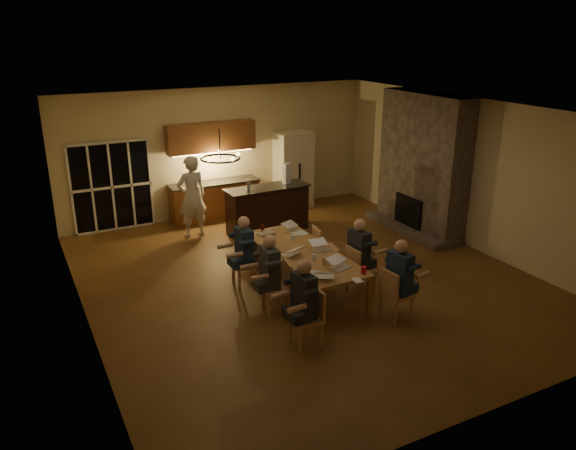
# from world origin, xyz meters

# --- Properties ---
(floor) EXTENTS (9.00, 9.00, 0.00)m
(floor) POSITION_xyz_m (0.00, 0.00, 0.00)
(floor) COLOR brown
(floor) RESTS_ON ground
(back_wall) EXTENTS (8.00, 0.04, 3.20)m
(back_wall) POSITION_xyz_m (0.00, 4.52, 1.60)
(back_wall) COLOR #C6B18C
(back_wall) RESTS_ON ground
(left_wall) EXTENTS (0.04, 9.00, 3.20)m
(left_wall) POSITION_xyz_m (-4.02, 0.00, 1.60)
(left_wall) COLOR #C6B18C
(left_wall) RESTS_ON ground
(right_wall) EXTENTS (0.04, 9.00, 3.20)m
(right_wall) POSITION_xyz_m (4.02, 0.00, 1.60)
(right_wall) COLOR #C6B18C
(right_wall) RESTS_ON ground
(ceiling) EXTENTS (8.00, 9.00, 0.04)m
(ceiling) POSITION_xyz_m (0.00, 0.00, 3.22)
(ceiling) COLOR white
(ceiling) RESTS_ON back_wall
(french_doors) EXTENTS (1.86, 0.08, 2.10)m
(french_doors) POSITION_xyz_m (-2.70, 4.47, 1.05)
(french_doors) COLOR black
(french_doors) RESTS_ON ground
(fireplace) EXTENTS (0.58, 2.50, 3.20)m
(fireplace) POSITION_xyz_m (3.70, 1.20, 1.60)
(fireplace) COLOR #6A5D53
(fireplace) RESTS_ON ground
(kitchenette) EXTENTS (2.24, 0.68, 2.40)m
(kitchenette) POSITION_xyz_m (-0.30, 4.20, 1.20)
(kitchenette) COLOR brown
(kitchenette) RESTS_ON ground
(refrigerator) EXTENTS (0.90, 0.68, 2.00)m
(refrigerator) POSITION_xyz_m (1.90, 4.15, 1.00)
(refrigerator) COLOR beige
(refrigerator) RESTS_ON ground
(dining_table) EXTENTS (1.10, 2.87, 0.75)m
(dining_table) POSITION_xyz_m (-0.27, -0.37, 0.38)
(dining_table) COLOR #B58048
(dining_table) RESTS_ON ground
(bar_island) EXTENTS (2.00, 0.74, 1.08)m
(bar_island) POSITION_xyz_m (0.47, 2.74, 0.54)
(bar_island) COLOR black
(bar_island) RESTS_ON ground
(chair_left_near) EXTENTS (0.46, 0.46, 0.89)m
(chair_left_near) POSITION_xyz_m (-1.14, -2.04, 0.45)
(chair_left_near) COLOR tan
(chair_left_near) RESTS_ON ground
(chair_left_mid) EXTENTS (0.51, 0.51, 0.89)m
(chair_left_mid) POSITION_xyz_m (-1.09, -0.90, 0.45)
(chair_left_mid) COLOR tan
(chair_left_mid) RESTS_ON ground
(chair_left_far) EXTENTS (0.47, 0.47, 0.89)m
(chair_left_far) POSITION_xyz_m (-1.16, 0.23, 0.45)
(chair_left_far) COLOR tan
(chair_left_far) RESTS_ON ground
(chair_right_near) EXTENTS (0.48, 0.48, 0.89)m
(chair_right_near) POSITION_xyz_m (0.59, -2.01, 0.45)
(chair_right_near) COLOR tan
(chair_right_near) RESTS_ON ground
(chair_right_mid) EXTENTS (0.46, 0.46, 0.89)m
(chair_right_mid) POSITION_xyz_m (0.61, -0.95, 0.45)
(chair_right_mid) COLOR tan
(chair_right_mid) RESTS_ON ground
(chair_right_far) EXTENTS (0.51, 0.51, 0.89)m
(chair_right_far) POSITION_xyz_m (0.57, 0.24, 0.45)
(chair_right_far) COLOR tan
(chair_right_far) RESTS_ON ground
(person_left_near) EXTENTS (0.65, 0.65, 1.38)m
(person_left_near) POSITION_xyz_m (-1.16, -2.00, 0.69)
(person_left_near) COLOR #252830
(person_left_near) RESTS_ON ground
(person_right_near) EXTENTS (0.68, 0.68, 1.38)m
(person_right_near) POSITION_xyz_m (0.62, -2.00, 0.69)
(person_right_near) COLOR #1D324A
(person_right_near) RESTS_ON ground
(person_left_mid) EXTENTS (0.63, 0.63, 1.38)m
(person_left_mid) POSITION_xyz_m (-1.17, -0.84, 0.69)
(person_left_mid) COLOR #353C3F
(person_left_mid) RESTS_ON ground
(person_right_mid) EXTENTS (0.64, 0.64, 1.38)m
(person_right_mid) POSITION_xyz_m (0.60, -0.85, 0.69)
(person_right_mid) COLOR #252830
(person_right_mid) RESTS_ON ground
(person_left_far) EXTENTS (0.61, 0.61, 1.38)m
(person_left_far) POSITION_xyz_m (-1.18, 0.22, 0.69)
(person_left_far) COLOR #1D324A
(person_left_far) RESTS_ON ground
(standing_person) EXTENTS (0.74, 0.53, 1.89)m
(standing_person) POSITION_xyz_m (-1.19, 3.22, 0.95)
(standing_person) COLOR silver
(standing_person) RESTS_ON ground
(chandelier) EXTENTS (0.59, 0.59, 0.03)m
(chandelier) POSITION_xyz_m (-1.98, -0.91, 2.75)
(chandelier) COLOR black
(chandelier) RESTS_ON ceiling
(laptop_a) EXTENTS (0.42, 0.40, 0.23)m
(laptop_a) POSITION_xyz_m (-0.49, -1.47, 0.86)
(laptop_a) COLOR silver
(laptop_a) RESTS_ON dining_table
(laptop_b) EXTENTS (0.39, 0.36, 0.23)m
(laptop_b) POSITION_xyz_m (-0.07, -1.30, 0.86)
(laptop_b) COLOR silver
(laptop_b) RESTS_ON dining_table
(laptop_c) EXTENTS (0.41, 0.39, 0.23)m
(laptop_c) POSITION_xyz_m (-0.54, -0.39, 0.86)
(laptop_c) COLOR silver
(laptop_c) RESTS_ON dining_table
(laptop_d) EXTENTS (0.33, 0.29, 0.23)m
(laptop_d) POSITION_xyz_m (0.03, -0.47, 0.86)
(laptop_d) COLOR silver
(laptop_d) RESTS_ON dining_table
(laptop_e) EXTENTS (0.36, 0.33, 0.23)m
(laptop_e) POSITION_xyz_m (-0.49, 0.76, 0.86)
(laptop_e) COLOR silver
(laptop_e) RESTS_ON dining_table
(laptop_f) EXTENTS (0.40, 0.38, 0.23)m
(laptop_f) POSITION_xyz_m (0.05, 0.63, 0.86)
(laptop_f) COLOR silver
(laptop_f) RESTS_ON dining_table
(mug_front) EXTENTS (0.08, 0.08, 0.10)m
(mug_front) POSITION_xyz_m (-0.29, -0.79, 0.80)
(mug_front) COLOR silver
(mug_front) RESTS_ON dining_table
(mug_mid) EXTENTS (0.09, 0.09, 0.10)m
(mug_mid) POSITION_xyz_m (-0.18, 0.22, 0.80)
(mug_mid) COLOR silver
(mug_mid) RESTS_ON dining_table
(mug_back) EXTENTS (0.08, 0.08, 0.10)m
(mug_back) POSITION_xyz_m (-0.63, 0.39, 0.80)
(mug_back) COLOR silver
(mug_back) RESTS_ON dining_table
(redcup_near) EXTENTS (0.09, 0.09, 0.12)m
(redcup_near) POSITION_xyz_m (0.16, -1.65, 0.81)
(redcup_near) COLOR red
(redcup_near) RESTS_ON dining_table
(redcup_mid) EXTENTS (0.08, 0.08, 0.12)m
(redcup_mid) POSITION_xyz_m (-0.71, 0.07, 0.81)
(redcup_mid) COLOR red
(redcup_mid) RESTS_ON dining_table
(can_silver) EXTENTS (0.07, 0.07, 0.12)m
(can_silver) POSITION_xyz_m (-0.23, -1.02, 0.81)
(can_silver) COLOR #B2B2B7
(can_silver) RESTS_ON dining_table
(can_cola) EXTENTS (0.06, 0.06, 0.12)m
(can_cola) POSITION_xyz_m (-0.46, 0.98, 0.81)
(can_cola) COLOR #3F0F0C
(can_cola) RESTS_ON dining_table
(plate_near) EXTENTS (0.26, 0.26, 0.02)m
(plate_near) POSITION_xyz_m (0.10, -0.97, 0.76)
(plate_near) COLOR silver
(plate_near) RESTS_ON dining_table
(plate_left) EXTENTS (0.26, 0.26, 0.02)m
(plate_left) POSITION_xyz_m (-0.58, -1.31, 0.76)
(plate_left) COLOR silver
(plate_left) RESTS_ON dining_table
(plate_far) EXTENTS (0.28, 0.28, 0.02)m
(plate_far) POSITION_xyz_m (0.11, 0.45, 0.76)
(plate_far) COLOR silver
(plate_far) RESTS_ON dining_table
(notepad) EXTENTS (0.15, 0.21, 0.01)m
(notepad) POSITION_xyz_m (-0.09, -1.84, 0.76)
(notepad) COLOR white
(notepad) RESTS_ON dining_table
(bar_bottle) EXTENTS (0.08, 0.08, 0.24)m
(bar_bottle) POSITION_xyz_m (-0.02, 2.69, 1.20)
(bar_bottle) COLOR #99999E
(bar_bottle) RESTS_ON bar_island
(bar_blender) EXTENTS (0.18, 0.18, 0.47)m
(bar_blender) POSITION_xyz_m (1.02, 2.83, 1.32)
(bar_blender) COLOR silver
(bar_blender) RESTS_ON bar_island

